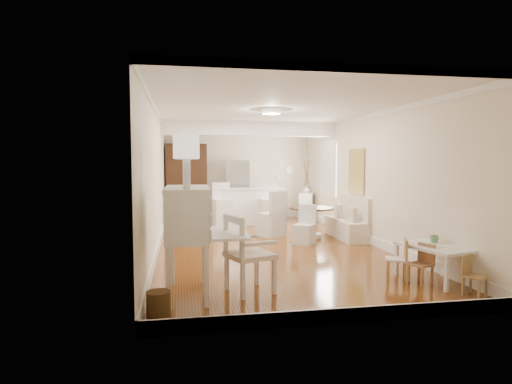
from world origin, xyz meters
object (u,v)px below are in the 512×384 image
object	(u,v)px
gustavian_armchair	(250,254)
kids_chair_b	(396,259)
dining_table	(311,222)
fridge	(249,190)
sideboard	(307,206)
slip_chair_far	(271,213)
kids_chair_c	(475,276)
breakfast_counter	(248,206)
kids_chair_a	(421,264)
bar_stool_right	(269,204)
kids_table	(433,263)
slip_chair_near	(304,224)
secretary_bureau	(188,241)
pantry_cabinet	(187,182)
wicker_basket	(159,303)
bar_stool_left	(223,205)

from	to	relation	value
gustavian_armchair	kids_chair_b	world-z (taller)	gustavian_armchair
dining_table	fridge	bearing A→B (deg)	105.23
dining_table	sideboard	world-z (taller)	sideboard
dining_table	slip_chair_far	distance (m)	0.97
kids_chair_c	breakfast_counter	size ratio (longest dim) A/B	0.27
kids_chair_a	bar_stool_right	distance (m)	5.99
gustavian_armchair	kids_table	bearing A→B (deg)	-108.55
kids_chair_b	dining_table	xyz separation A→B (m)	(-0.17, 3.68, 0.04)
gustavian_armchair	dining_table	world-z (taller)	gustavian_armchair
gustavian_armchair	kids_chair_c	size ratio (longest dim) A/B	1.94
gustavian_armchair	slip_chair_near	size ratio (longest dim) A/B	1.26
gustavian_armchair	sideboard	xyz separation A→B (m)	(2.87, 6.84, -0.12)
secretary_bureau	pantry_cabinet	xyz separation A→B (m)	(0.10, 7.35, 0.43)
wicker_basket	kids_chair_b	distance (m)	3.58
kids_chair_b	kids_chair_c	bearing A→B (deg)	58.09
gustavian_armchair	bar_stool_right	xyz separation A→B (m)	(1.50, 5.85, 0.07)
dining_table	pantry_cabinet	size ratio (longest dim) A/B	0.45
dining_table	fridge	xyz separation A→B (m)	(-0.93, 3.41, 0.55)
kids_chair_a	fridge	size ratio (longest dim) A/B	0.33
gustavian_armchair	pantry_cabinet	distance (m)	7.42
bar_stool_left	gustavian_armchair	bearing A→B (deg)	-100.66
gustavian_armchair	secretary_bureau	bearing A→B (deg)	70.27
kids_chair_a	slip_chair_near	bearing A→B (deg)	173.54
wicker_basket	kids_chair_b	world-z (taller)	kids_chair_b
slip_chair_far	bar_stool_right	world-z (taller)	bar_stool_right
slip_chair_near	pantry_cabinet	world-z (taller)	pantry_cabinet
kids_chair_a	dining_table	bearing A→B (deg)	165.41
gustavian_armchair	slip_chair_near	xyz separation A→B (m)	(1.70, 3.17, -0.11)
kids_table	fridge	bearing A→B (deg)	102.42
kids_table	kids_chair_b	distance (m)	0.53
kids_chair_c	dining_table	world-z (taller)	dining_table
fridge	kids_chair_a	bearing A→B (deg)	-79.81
kids_table	kids_chair_c	distance (m)	0.76
kids_table	dining_table	xyz separation A→B (m)	(-0.67, 3.86, 0.09)
wicker_basket	breakfast_counter	bearing A→B (deg)	72.84
bar_stool_left	pantry_cabinet	size ratio (longest dim) A/B	0.52
wicker_basket	dining_table	xyz separation A→B (m)	(3.28, 4.60, 0.21)
bar_stool_right	kids_chair_b	bearing A→B (deg)	-76.06
fridge	sideboard	world-z (taller)	fridge
pantry_cabinet	fridge	distance (m)	1.92
wicker_basket	kids_chair_a	xyz separation A→B (m)	(3.68, 0.64, 0.16)
slip_chair_far	sideboard	xyz separation A→B (m)	(1.66, 2.57, -0.13)
secretary_bureau	pantry_cabinet	distance (m)	7.37
gustavian_armchair	pantry_cabinet	bearing A→B (deg)	-14.01
slip_chair_near	fridge	distance (m)	4.22
bar_stool_left	breakfast_counter	bearing A→B (deg)	22.73
bar_stool_left	pantry_cabinet	xyz separation A→B (m)	(-0.94, 1.54, 0.55)
kids_chair_a	kids_chair_b	size ratio (longest dim) A/B	0.94
breakfast_counter	secretary_bureau	bearing A→B (deg)	-106.01
breakfast_counter	bar_stool_right	world-z (taller)	bar_stool_right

